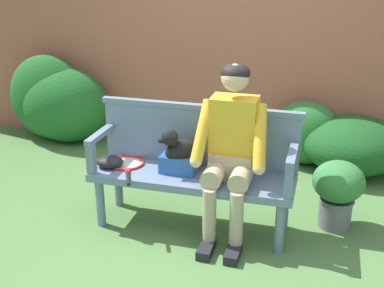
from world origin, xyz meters
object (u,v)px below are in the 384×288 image
object	(u,v)px
garden_bench	(192,182)
person_seated	(231,146)
potted_plant	(338,189)
sports_bag	(180,163)
tennis_racket	(127,164)
dog_on_bench	(180,150)
baseball_glove	(110,162)

from	to	relation	value
garden_bench	person_seated	distance (m)	0.45
person_seated	potted_plant	xyz separation A→B (m)	(0.79, 0.32, -0.40)
person_seated	potted_plant	size ratio (longest dim) A/B	2.39
sports_bag	potted_plant	size ratio (longest dim) A/B	0.50
person_seated	potted_plant	bearing A→B (deg)	22.24
tennis_racket	potted_plant	xyz separation A→B (m)	(1.65, 0.29, -0.14)
person_seated	sports_bag	xyz separation A→B (m)	(-0.41, 0.03, -0.20)
person_seated	tennis_racket	size ratio (longest dim) A/B	2.31
person_seated	sports_bag	size ratio (longest dim) A/B	4.75
dog_on_bench	sports_bag	xyz separation A→B (m)	(-0.00, 0.00, -0.11)
sports_bag	potted_plant	bearing A→B (deg)	13.55
potted_plant	garden_bench	bearing A→B (deg)	-163.97
potted_plant	person_seated	bearing A→B (deg)	-157.76
sports_bag	potted_plant	world-z (taller)	sports_bag
garden_bench	potted_plant	world-z (taller)	potted_plant
tennis_racket	sports_bag	distance (m)	0.45
garden_bench	sports_bag	distance (m)	0.17
garden_bench	baseball_glove	bearing A→B (deg)	-176.01
dog_on_bench	tennis_racket	xyz separation A→B (m)	(-0.45, -0.00, -0.17)
garden_bench	baseball_glove	size ratio (longest dim) A/B	7.16
person_seated	baseball_glove	distance (m)	1.00
tennis_racket	baseball_glove	world-z (taller)	baseball_glove
garden_bench	baseball_glove	world-z (taller)	baseball_glove
tennis_racket	sports_bag	world-z (taller)	sports_bag
garden_bench	person_seated	bearing A→B (deg)	-1.76
dog_on_bench	tennis_racket	size ratio (longest dim) A/B	0.64
dog_on_bench	tennis_racket	world-z (taller)	dog_on_bench
baseball_glove	sports_bag	bearing A→B (deg)	-0.66
garden_bench	sports_bag	bearing A→B (deg)	166.83
potted_plant	sports_bag	bearing A→B (deg)	-166.45
potted_plant	baseball_glove	bearing A→B (deg)	-168.41
garden_bench	person_seated	xyz separation A→B (m)	(0.30, -0.01, 0.34)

